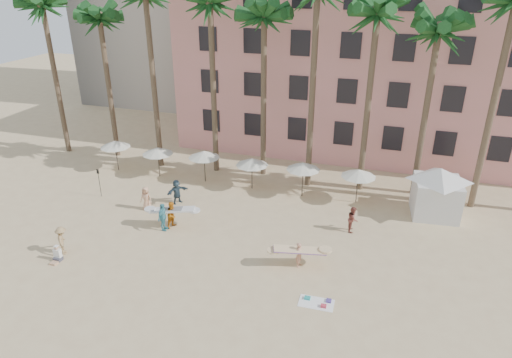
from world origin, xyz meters
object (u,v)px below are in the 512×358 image
object	(u,v)px
pink_hotel	(380,60)
carrier_white	(173,214)
cabana	(438,188)
carrier_yellow	(299,253)

from	to	relation	value
pink_hotel	carrier_white	distance (m)	24.48
pink_hotel	cabana	bearing A→B (deg)	-68.51
pink_hotel	cabana	world-z (taller)	pink_hotel
carrier_yellow	carrier_white	distance (m)	9.11
pink_hotel	cabana	xyz separation A→B (m)	(5.36, -13.61, -5.93)
pink_hotel	carrier_white	bearing A→B (deg)	-118.48
pink_hotel	carrier_yellow	xyz separation A→B (m)	(-2.25, -22.42, -7.10)
cabana	carrier_yellow	bearing A→B (deg)	-130.82
pink_hotel	cabana	distance (m)	15.78
pink_hotel	carrier_yellow	bearing A→B (deg)	-95.73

